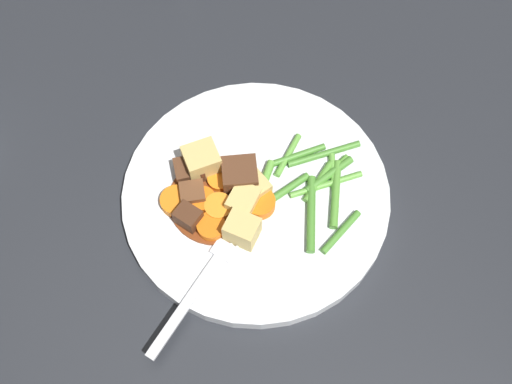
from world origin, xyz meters
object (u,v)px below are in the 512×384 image
(carrot_slice_5, at_px, (219,208))
(potato_chunk_2, at_px, (202,161))
(carrot_slice_4, at_px, (211,227))
(meat_chunk_2, at_px, (240,175))
(carrot_slice_1, at_px, (176,201))
(fork, at_px, (206,275))
(potato_chunk_0, at_px, (244,201))
(meat_chunk_1, at_px, (193,194))
(carrot_slice_2, at_px, (261,203))
(meat_chunk_3, at_px, (188,217))
(meat_chunk_0, at_px, (189,170))
(potato_chunk_3, at_px, (256,187))
(carrot_slice_0, at_px, (204,204))
(potato_chunk_1, at_px, (242,230))
(dinner_plate, at_px, (256,196))
(carrot_slice_3, at_px, (220,180))

(carrot_slice_5, xyz_separation_m, potato_chunk_2, (0.01, -0.05, 0.01))
(carrot_slice_4, xyz_separation_m, meat_chunk_2, (-0.04, -0.05, 0.01))
(carrot_slice_1, height_order, fork, carrot_slice_1)
(carrot_slice_1, xyz_separation_m, potato_chunk_0, (-0.07, 0.02, 0.01))
(potato_chunk_2, bearing_deg, carrot_slice_1, 44.79)
(carrot_slice_5, bearing_deg, potato_chunk_2, -82.60)
(potato_chunk_2, height_order, meat_chunk_1, potato_chunk_2)
(potato_chunk_2, bearing_deg, carrot_slice_4, 86.13)
(carrot_slice_2, height_order, carrot_slice_4, carrot_slice_2)
(carrot_slice_4, height_order, meat_chunk_1, meat_chunk_1)
(carrot_slice_5, xyz_separation_m, meat_chunk_3, (0.03, 0.01, 0.00))
(meat_chunk_0, xyz_separation_m, meat_chunk_2, (-0.05, 0.02, 0.00))
(potato_chunk_3, distance_m, meat_chunk_1, 0.07)
(potato_chunk_0, distance_m, meat_chunk_1, 0.05)
(carrot_slice_0, relative_size, potato_chunk_2, 0.79)
(carrot_slice_2, height_order, meat_chunk_0, meat_chunk_0)
(carrot_slice_1, bearing_deg, potato_chunk_3, 176.37)
(potato_chunk_0, distance_m, potato_chunk_1, 0.03)
(carrot_slice_5, bearing_deg, carrot_slice_1, -23.53)
(potato_chunk_0, distance_m, meat_chunk_2, 0.03)
(meat_chunk_3, bearing_deg, meat_chunk_2, -151.05)
(carrot_slice_5, distance_m, meat_chunk_0, 0.05)
(carrot_slice_0, distance_m, meat_chunk_3, 0.02)
(potato_chunk_1, height_order, meat_chunk_2, potato_chunk_1)
(carrot_slice_2, distance_m, carrot_slice_5, 0.04)
(potato_chunk_1, height_order, meat_chunk_0, potato_chunk_1)
(carrot_slice_1, distance_m, fork, 0.08)
(potato_chunk_2, xyz_separation_m, meat_chunk_3, (0.03, 0.06, -0.00))
(potato_chunk_0, bearing_deg, fork, 51.11)
(potato_chunk_2, relative_size, meat_chunk_1, 1.39)
(dinner_plate, height_order, potato_chunk_2, potato_chunk_2)
(carrot_slice_5, distance_m, potato_chunk_3, 0.04)
(carrot_slice_0, relative_size, meat_chunk_3, 1.12)
(carrot_slice_4, distance_m, meat_chunk_0, 0.07)
(carrot_slice_3, xyz_separation_m, meat_chunk_3, (0.04, 0.04, 0.01))
(meat_chunk_0, relative_size, meat_chunk_1, 1.20)
(dinner_plate, xyz_separation_m, carrot_slice_5, (0.04, 0.01, 0.02))
(carrot_slice_0, xyz_separation_m, meat_chunk_3, (0.02, 0.01, 0.00))
(potato_chunk_2, height_order, meat_chunk_3, potato_chunk_2)
(carrot_slice_2, xyz_separation_m, carrot_slice_3, (0.04, -0.04, -0.00))
(dinner_plate, bearing_deg, carrot_slice_0, 4.27)
(dinner_plate, relative_size, carrot_slice_5, 9.61)
(carrot_slice_2, height_order, potato_chunk_3, potato_chunk_3)
(meat_chunk_3, bearing_deg, carrot_slice_1, -69.67)
(meat_chunk_1, bearing_deg, potato_chunk_3, 173.90)
(carrot_slice_0, height_order, meat_chunk_1, meat_chunk_1)
(carrot_slice_2, relative_size, meat_chunk_2, 0.90)
(potato_chunk_3, xyz_separation_m, meat_chunk_1, (0.06, -0.01, -0.00))
(potato_chunk_2, bearing_deg, meat_chunk_2, 145.83)
(potato_chunk_1, xyz_separation_m, meat_chunk_3, (0.05, -0.03, -0.00))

